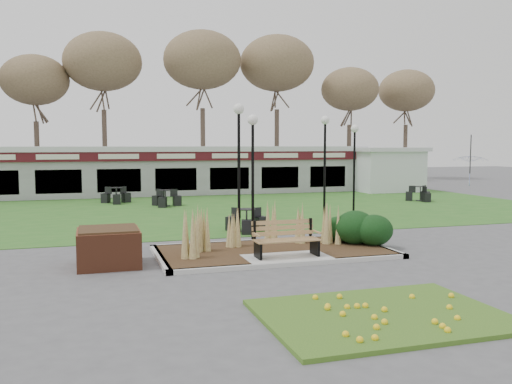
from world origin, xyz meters
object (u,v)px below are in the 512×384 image
object	(u,v)px
bistro_set_d	(420,196)
bistro_set_a	(116,198)
service_hut	(387,169)
bistro_set_b	(247,224)
bistro_set_c	(166,201)
patio_umbrella	(470,170)
lamp_post_mid_right	(354,150)
lamp_post_near_left	(253,149)
lamp_post_mid_left	(239,139)
lamp_post_far_right	(325,144)
food_pavilion	(172,170)
park_bench	(286,238)
brick_planter	(109,247)

from	to	relation	value
bistro_set_d	bistro_set_a	bearing A→B (deg)	166.82
service_hut	bistro_set_b	bearing A→B (deg)	-135.38
service_hut	bistro_set_c	distance (m)	15.47
patio_umbrella	bistro_set_a	bearing A→B (deg)	172.13
lamp_post_mid_right	bistro_set_c	bearing A→B (deg)	137.51
lamp_post_near_left	bistro_set_a	world-z (taller)	lamp_post_near_left
lamp_post_mid_left	lamp_post_far_right	size ratio (longest dim) A/B	1.05
service_hut	lamp_post_near_left	distance (m)	20.08
food_pavilion	bistro_set_c	size ratio (longest dim) A/B	16.62
park_bench	bistro_set_a	world-z (taller)	park_bench
bistro_set_c	bistro_set_a	bearing A→B (deg)	136.81
lamp_post_far_right	bistro_set_c	bearing A→B (deg)	130.98
lamp_post_mid_left	bistro_set_a	xyz separation A→B (m)	(-3.49, 10.99, -2.90)
service_hut	lamp_post_near_left	world-z (taller)	lamp_post_near_left
lamp_post_near_left	lamp_post_mid_left	size ratio (longest dim) A/B	0.90
lamp_post_mid_right	bistro_set_a	size ratio (longest dim) A/B	2.50
bistro_set_a	bistro_set_b	bearing A→B (deg)	-70.20
brick_planter	bistro_set_a	world-z (taller)	brick_planter
bistro_set_a	bistro_set_b	distance (m)	11.35
food_pavilion	lamp_post_near_left	bearing A→B (deg)	-89.98
lamp_post_near_left	park_bench	bearing A→B (deg)	-90.13
park_bench	lamp_post_mid_right	xyz separation A→B (m)	(5.60, 7.03, 2.20)
lamp_post_mid_left	bistro_set_b	size ratio (longest dim) A/B	3.06
lamp_post_near_left	bistro_set_d	world-z (taller)	lamp_post_near_left
brick_planter	food_pavilion	bearing A→B (deg)	76.94
bistro_set_a	bistro_set_d	world-z (taller)	bistro_set_a
food_pavilion	service_hut	bearing A→B (deg)	-8.27
lamp_post_near_left	lamp_post_mid_left	world-z (taller)	lamp_post_mid_left
lamp_post_near_left	patio_umbrella	size ratio (longest dim) A/B	1.50
park_bench	patio_umbrella	world-z (taller)	patio_umbrella
park_bench	lamp_post_far_right	distance (m)	8.52
lamp_post_mid_right	brick_planter	bearing A→B (deg)	-147.87
bistro_set_a	bistro_set_c	world-z (taller)	bistro_set_a
food_pavilion	lamp_post_near_left	size ratio (longest dim) A/B	6.26
bistro_set_c	service_hut	bearing A→B (deg)	16.63
bistro_set_a	bistro_set_c	xyz separation A→B (m)	(2.23, -2.10, -0.01)
park_bench	bistro_set_d	world-z (taller)	park_bench
lamp_post_mid_right	bistro_set_b	size ratio (longest dim) A/B	2.67
service_hut	lamp_post_far_right	bearing A→B (deg)	-130.63
park_bench	bistro_set_c	bearing A→B (deg)	95.50
bistro_set_a	service_hut	bearing A→B (deg)	7.76
patio_umbrella	lamp_post_near_left	bearing A→B (deg)	-148.30
bistro_set_c	bistro_set_d	distance (m)	13.37
bistro_set_d	patio_umbrella	size ratio (longest dim) A/B	0.56
bistro_set_a	lamp_post_mid_left	bearing A→B (deg)	-72.37
lamp_post_mid_left	bistro_set_c	size ratio (longest dim) A/B	2.95
park_bench	patio_umbrella	distance (m)	20.39
brick_planter	lamp_post_mid_left	distance (m)	6.33
park_bench	lamp_post_mid_left	size ratio (longest dim) A/B	0.39
brick_planter	bistro_set_c	bearing A→B (deg)	76.10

